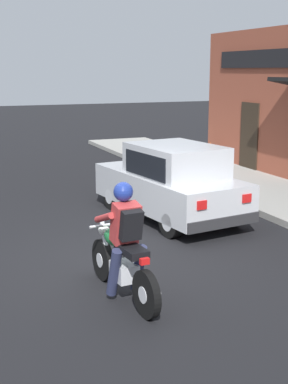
{
  "coord_description": "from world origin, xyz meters",
  "views": [
    {
      "loc": [
        -2.79,
        -7.7,
        3.04
      ],
      "look_at": [
        0.72,
        0.75,
        0.95
      ],
      "focal_mm": 50.0,
      "sensor_mm": 36.0,
      "label": 1
    }
  ],
  "objects": [
    {
      "name": "car_hatchback",
      "position": [
        1.88,
        2.1,
        0.77
      ],
      "size": [
        2.11,
        3.96,
        1.57
      ],
      "color": "black",
      "rests_on": "ground"
    },
    {
      "name": "traffic_cone",
      "position": [
        5.9,
        7.53,
        0.43
      ],
      "size": [
        0.36,
        0.36,
        0.6
      ],
      "color": "black",
      "rests_on": "sidewalk_curb"
    },
    {
      "name": "sidewalk_curb",
      "position": [
        4.97,
        3.0,
        0.07
      ],
      "size": [
        2.6,
        22.0,
        0.14
      ],
      "primitive_type": "cube",
      "color": "#9E9B93",
      "rests_on": "ground"
    },
    {
      "name": "motorcycle_with_rider",
      "position": [
        -0.43,
        -1.3,
        0.68
      ],
      "size": [
        0.59,
        2.02,
        1.62
      ],
      "color": "black",
      "rests_on": "ground"
    },
    {
      "name": "ground_plane",
      "position": [
        0.0,
        0.0,
        0.0
      ],
      "size": [
        80.0,
        80.0,
        0.0
      ],
      "primitive_type": "plane",
      "color": "black"
    }
  ]
}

